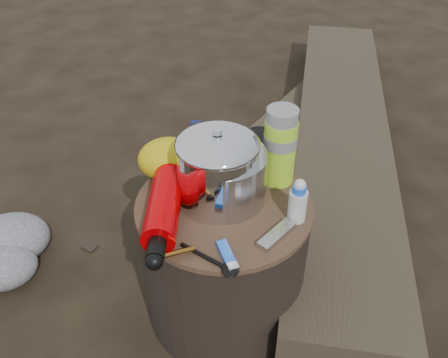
{
  "coord_description": "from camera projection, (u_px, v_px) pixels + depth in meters",
  "views": [
    {
      "loc": [
        -0.12,
        -0.9,
        1.19
      ],
      "look_at": [
        0.0,
        0.0,
        0.48
      ],
      "focal_mm": 39.06,
      "sensor_mm": 36.0,
      "label": 1
    }
  ],
  "objects": [
    {
      "name": "ground",
      "position": [
        224.0,
        306.0,
        1.45
      ],
      "size": [
        60.0,
        60.0,
        0.0
      ],
      "primitive_type": "plane",
      "color": "black",
      "rests_on": "ground"
    },
    {
      "name": "stump",
      "position": [
        224.0,
        259.0,
        1.33
      ],
      "size": [
        0.44,
        0.44,
        0.4
      ],
      "primitive_type": "cylinder",
      "color": "black",
      "rests_on": "ground"
    },
    {
      "name": "log_main",
      "position": [
        340.0,
        140.0,
        2.0
      ],
      "size": [
        0.95,
        2.08,
        0.17
      ],
      "primitive_type": "cube",
      "rotation": [
        0.0,
        0.0,
        -0.3
      ],
      "color": "#352C20",
      "rests_on": "ground"
    },
    {
      "name": "log_small",
      "position": [
        293.0,
        129.0,
        2.12
      ],
      "size": [
        1.06,
        1.19,
        0.11
      ],
      "primitive_type": "cube",
      "rotation": [
        0.0,
        0.0,
        -0.71
      ],
      "color": "#352C20",
      "rests_on": "ground"
    },
    {
      "name": "foil_windscreen",
      "position": [
        223.0,
        176.0,
        1.18
      ],
      "size": [
        0.21,
        0.21,
        0.13
      ],
      "primitive_type": "cylinder",
      "color": "#BABAC1",
      "rests_on": "stump"
    },
    {
      "name": "camping_pot",
      "position": [
        218.0,
        168.0,
        1.16
      ],
      "size": [
        0.2,
        0.2,
        0.2
      ],
      "primitive_type": "cylinder",
      "color": "silver",
      "rests_on": "stump"
    },
    {
      "name": "fuel_bottle",
      "position": [
        164.0,
        204.0,
        1.14
      ],
      "size": [
        0.13,
        0.33,
        0.08
      ],
      "primitive_type": null,
      "rotation": [
        0.0,
        0.0,
        -0.15
      ],
      "color": "#CE0004",
      "rests_on": "stump"
    },
    {
      "name": "thermos",
      "position": [
        280.0,
        147.0,
        1.22
      ],
      "size": [
        0.08,
        0.08,
        0.21
      ],
      "primitive_type": "cylinder",
      "color": "#A3D925",
      "rests_on": "stump"
    },
    {
      "name": "travel_mug",
      "position": [
        259.0,
        154.0,
        1.27
      ],
      "size": [
        0.08,
        0.08,
        0.12
      ],
      "primitive_type": "cylinder",
      "color": "black",
      "rests_on": "stump"
    },
    {
      "name": "stuff_sack",
      "position": [
        168.0,
        159.0,
        1.26
      ],
      "size": [
        0.16,
        0.13,
        0.11
      ],
      "primitive_type": "ellipsoid",
      "color": "#BBA40D",
      "rests_on": "stump"
    },
    {
      "name": "food_pouch",
      "position": [
        211.0,
        147.0,
        1.28
      ],
      "size": [
        0.11,
        0.05,
        0.13
      ],
      "primitive_type": "cube",
      "rotation": [
        0.0,
        0.0,
        -0.27
      ],
      "color": "#0C144C",
      "rests_on": "stump"
    },
    {
      "name": "lighter",
      "position": [
        226.0,
        253.0,
        1.06
      ],
      "size": [
        0.04,
        0.09,
        0.02
      ],
      "primitive_type": "cube",
      "rotation": [
        0.0,
        0.0,
        0.2
      ],
      "color": "blue",
      "rests_on": "stump"
    },
    {
      "name": "multitool",
      "position": [
        277.0,
        235.0,
        1.1
      ],
      "size": [
        0.1,
        0.1,
        0.02
      ],
      "primitive_type": "cube",
      "rotation": [
        0.0,
        0.0,
        -0.86
      ],
      "color": "silver",
      "rests_on": "stump"
    },
    {
      "name": "spork",
      "position": [
        204.0,
        256.0,
        1.06
      ],
      "size": [
        0.13,
        0.12,
        0.01
      ],
      "primitive_type": null,
      "rotation": [
        0.0,
        0.0,
        0.83
      ],
      "color": "black",
      "rests_on": "stump"
    },
    {
      "name": "squeeze_bottle",
      "position": [
        298.0,
        202.0,
        1.13
      ],
      "size": [
        0.04,
        0.04,
        0.1
      ],
      "primitive_type": "cylinder",
      "color": "beige",
      "rests_on": "stump"
    }
  ]
}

